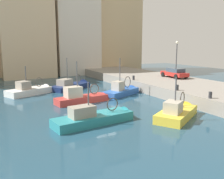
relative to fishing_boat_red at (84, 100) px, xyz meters
The scene contains 16 objects.
water_surface 2.33m from the fishing_boat_red, 72.28° to the right, with size 80.00×80.00×0.00m, color navy.
quay_wall 12.41m from the fishing_boat_red, 10.26° to the right, with size 9.00×56.00×1.20m, color gray.
fishing_boat_red is the anchor object (origin of this frame).
fishing_boat_yellow 9.40m from the fishing_boat_red, 59.59° to the right, with size 5.76×4.51×4.12m.
fishing_boat_teal 6.64m from the fishing_boat_red, 102.03° to the right, with size 6.90×2.64×3.84m.
fishing_boat_blue 5.47m from the fishing_boat_red, 16.60° to the left, with size 5.88×4.10×4.96m.
fishing_boat_navy 7.93m from the fishing_boat_red, 80.15° to the left, with size 6.46×4.89×4.90m.
fishing_boat_white 7.63m from the fishing_boat_red, 120.40° to the left, with size 6.03×4.18×4.16m.
parked_car_red 14.56m from the fishing_boat_red, 12.62° to the left, with size 2.00×4.16×1.28m.
mooring_bollard_south 11.58m from the fishing_boat_red, 45.54° to the right, with size 0.28×0.28×0.55m, color #2D2D33.
mooring_bollard_mid 9.18m from the fishing_boat_red, 27.59° to the right, with size 0.28×0.28×0.55m, color #2D2D33.
mooring_bollard_north 9.00m from the fishing_boat_red, 25.19° to the left, with size 0.28×0.28×0.55m, color #2D2D33.
quay_streetlamp 14.57m from the fishing_boat_red, 10.24° to the left, with size 0.36×0.36×4.83m.
waterfront_building_west_mid 27.05m from the fishing_boat_red, 73.61° to the left, with size 8.29×8.63×20.50m.
waterfront_building_east_mid 31.89m from the fishing_boat_red, 58.38° to the left, with size 11.08×8.52×20.10m.
waterfront_building_east 25.44m from the fishing_boat_red, 94.48° to the left, with size 8.79×9.12×20.14m.
Camera 1 is at (-9.00, -20.14, 5.61)m, focal length 39.59 mm.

